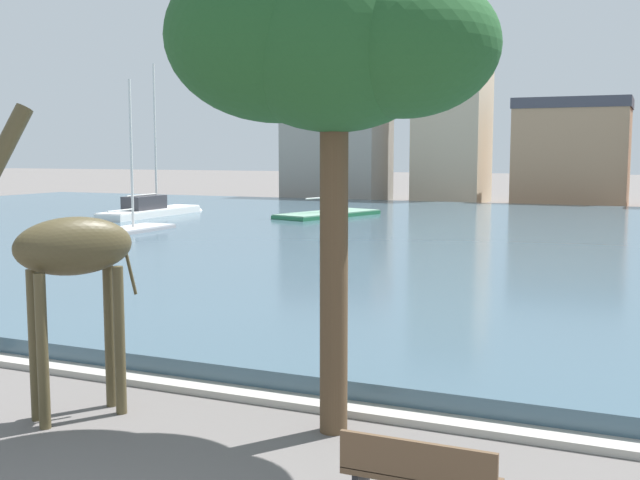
{
  "coord_description": "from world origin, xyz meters",
  "views": [
    {
      "loc": [
        5.24,
        -4.63,
        4.09
      ],
      "look_at": [
        -1.42,
        10.65,
        2.2
      ],
      "focal_mm": 43.44,
      "sensor_mm": 36.0,
      "label": 1
    }
  ],
  "objects_px": {
    "sailboat_grey": "(135,232)",
    "park_bench": "(419,474)",
    "giraffe_statue": "(64,253)",
    "sailboat_white": "(157,213)",
    "shade_tree": "(326,45)",
    "sailboat_green": "(336,217)"
  },
  "relations": [
    {
      "from": "sailboat_grey",
      "to": "park_bench",
      "type": "height_order",
      "value": "sailboat_grey"
    },
    {
      "from": "giraffe_statue",
      "to": "sailboat_grey",
      "type": "xyz_separation_m",
      "value": [
        -14.23,
        20.56,
        -2.22
      ]
    },
    {
      "from": "sailboat_green",
      "to": "sailboat_white",
      "type": "bearing_deg",
      "value": -158.15
    },
    {
      "from": "shade_tree",
      "to": "park_bench",
      "type": "xyz_separation_m",
      "value": [
        2.01,
        -2.04,
        -5.09
      ]
    },
    {
      "from": "giraffe_statue",
      "to": "shade_tree",
      "type": "height_order",
      "value": "shade_tree"
    },
    {
      "from": "park_bench",
      "to": "giraffe_statue",
      "type": "bearing_deg",
      "value": 170.6
    },
    {
      "from": "sailboat_green",
      "to": "sailboat_grey",
      "type": "height_order",
      "value": "sailboat_green"
    },
    {
      "from": "giraffe_statue",
      "to": "sailboat_green",
      "type": "xyz_separation_m",
      "value": [
        -8.94,
        32.46,
        -2.2
      ]
    },
    {
      "from": "sailboat_grey",
      "to": "shade_tree",
      "type": "xyz_separation_m",
      "value": [
        18.07,
        -19.49,
        5.22
      ]
    },
    {
      "from": "sailboat_green",
      "to": "park_bench",
      "type": "relative_size",
      "value": 4.92
    },
    {
      "from": "giraffe_statue",
      "to": "park_bench",
      "type": "distance_m",
      "value": 6.29
    },
    {
      "from": "giraffe_statue",
      "to": "sailboat_grey",
      "type": "height_order",
      "value": "sailboat_grey"
    },
    {
      "from": "sailboat_grey",
      "to": "park_bench",
      "type": "xyz_separation_m",
      "value": [
        20.09,
        -21.53,
        0.13
      ]
    },
    {
      "from": "giraffe_statue",
      "to": "sailboat_white",
      "type": "distance_m",
      "value": 34.18
    },
    {
      "from": "giraffe_statue",
      "to": "park_bench",
      "type": "relative_size",
      "value": 2.81
    },
    {
      "from": "sailboat_grey",
      "to": "shade_tree",
      "type": "distance_m",
      "value": 27.09
    },
    {
      "from": "sailboat_grey",
      "to": "park_bench",
      "type": "bearing_deg",
      "value": -46.99
    },
    {
      "from": "sailboat_grey",
      "to": "sailboat_white",
      "type": "bearing_deg",
      "value": 119.08
    },
    {
      "from": "sailboat_white",
      "to": "sailboat_green",
      "type": "bearing_deg",
      "value": 21.85
    },
    {
      "from": "giraffe_statue",
      "to": "sailboat_green",
      "type": "relative_size",
      "value": 0.57
    },
    {
      "from": "giraffe_statue",
      "to": "shade_tree",
      "type": "xyz_separation_m",
      "value": [
        3.84,
        1.07,
        3.0
      ]
    },
    {
      "from": "park_bench",
      "to": "sailboat_green",
      "type": "bearing_deg",
      "value": 113.87
    }
  ]
}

